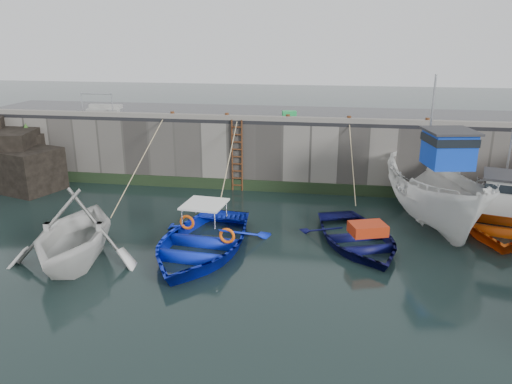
% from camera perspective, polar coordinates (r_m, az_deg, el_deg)
% --- Properties ---
extents(ground, '(120.00, 120.00, 0.00)m').
position_cam_1_polar(ground, '(13.27, -2.10, -12.92)').
color(ground, black).
rests_on(ground, ground).
extents(quay_back, '(30.00, 5.00, 3.00)m').
position_cam_1_polar(quay_back, '(24.38, 3.66, 5.13)').
color(quay_back, slate).
rests_on(quay_back, ground).
extents(road_back, '(30.00, 5.00, 0.16)m').
position_cam_1_polar(road_back, '(24.09, 3.73, 8.80)').
color(road_back, black).
rests_on(road_back, quay_back).
extents(kerb_back, '(30.00, 0.30, 0.20)m').
position_cam_1_polar(kerb_back, '(21.76, 3.11, 8.35)').
color(kerb_back, slate).
rests_on(kerb_back, road_back).
extents(algae_back, '(30.00, 0.08, 0.50)m').
position_cam_1_polar(algae_back, '(22.25, 2.93, 0.60)').
color(algae_back, black).
rests_on(algae_back, ground).
extents(rock_outcrop, '(5.85, 4.24, 3.41)m').
position_cam_1_polar(rock_outcrop, '(25.97, -26.94, 3.48)').
color(rock_outcrop, black).
rests_on(rock_outcrop, ground).
extents(ladder, '(0.51, 0.08, 3.20)m').
position_cam_1_polar(ladder, '(22.16, -2.19, 4.13)').
color(ladder, '#3F1E0F').
rests_on(ladder, ground).
extents(boat_near_white, '(5.02, 5.56, 2.58)m').
position_cam_1_polar(boat_near_white, '(16.64, -19.78, -7.41)').
color(boat_near_white, silver).
rests_on(boat_near_white, ground).
extents(boat_near_white_rope, '(0.04, 6.21, 3.10)m').
position_cam_1_polar(boat_near_white_rope, '(21.07, -12.96, -1.53)').
color(boat_near_white_rope, tan).
rests_on(boat_near_white_rope, ground).
extents(boat_near_blue, '(4.55, 6.02, 1.18)m').
position_cam_1_polar(boat_near_blue, '(16.43, -6.35, -6.74)').
color(boat_near_blue, '#0D23C6').
rests_on(boat_near_blue, ground).
extents(boat_near_blue_rope, '(0.04, 5.04, 3.10)m').
position_cam_1_polar(boat_near_blue_rope, '(20.63, -2.92, -1.51)').
color(boat_near_blue_rope, tan).
rests_on(boat_near_blue_rope, ground).
extents(boat_near_navy, '(4.81, 5.64, 0.99)m').
position_cam_1_polar(boat_near_navy, '(17.20, 11.45, -5.84)').
color(boat_near_navy, '#0A0C43').
rests_on(boat_near_navy, ground).
extents(boat_near_navy_rope, '(0.04, 3.89, 3.10)m').
position_cam_1_polar(boat_near_navy_rope, '(20.89, 11.15, -1.59)').
color(boat_near_navy_rope, tan).
rests_on(boat_near_navy_rope, ground).
extents(boat_far_white, '(3.93, 7.37, 5.70)m').
position_cam_1_polar(boat_far_white, '(19.42, 19.92, -0.28)').
color(boat_far_white, silver).
rests_on(boat_far_white, ground).
extents(boat_far_orange, '(5.61, 6.80, 4.22)m').
position_cam_1_polar(boat_far_orange, '(20.15, 26.26, -2.65)').
color(boat_far_orange, '#F4560C').
rests_on(boat_far_orange, ground).
extents(fish_crate, '(0.69, 0.50, 0.28)m').
position_cam_1_polar(fish_crate, '(22.91, 3.82, 8.90)').
color(fish_crate, green).
rests_on(fish_crate, road_back).
extents(railing, '(1.60, 1.05, 1.00)m').
position_cam_1_polar(railing, '(25.25, -17.00, 9.14)').
color(railing, '#A5A8AD').
rests_on(railing, road_back).
extents(bollard_a, '(0.18, 0.18, 0.28)m').
position_cam_1_polar(bollard_a, '(22.92, -9.53, 8.71)').
color(bollard_a, '#3F1E0F').
rests_on(bollard_a, road_back).
extents(bollard_b, '(0.18, 0.18, 0.28)m').
position_cam_1_polar(bollard_b, '(22.25, -3.34, 8.66)').
color(bollard_b, '#3F1E0F').
rests_on(bollard_b, road_back).
extents(bollard_c, '(0.18, 0.18, 0.28)m').
position_cam_1_polar(bollard_c, '(21.83, 3.67, 8.48)').
color(bollard_c, '#3F1E0F').
rests_on(bollard_c, road_back).
extents(bollard_d, '(0.18, 0.18, 0.28)m').
position_cam_1_polar(bollard_d, '(21.73, 10.58, 8.18)').
color(bollard_d, '#3F1E0F').
rests_on(bollard_d, road_back).
extents(bollard_e, '(0.18, 0.18, 0.28)m').
position_cam_1_polar(bollard_e, '(22.03, 18.99, 7.66)').
color(bollard_e, '#3F1E0F').
rests_on(bollard_e, road_back).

